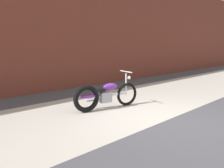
# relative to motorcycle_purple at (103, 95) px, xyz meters

# --- Properties ---
(ground_plane) EXTENTS (80.00, 80.00, 0.00)m
(ground_plane) POSITION_rel_motorcycle_purple_xyz_m (0.53, -1.72, -0.40)
(ground_plane) COLOR #47474C
(sidewalk_slab) EXTENTS (36.00, 3.50, 0.01)m
(sidewalk_slab) POSITION_rel_motorcycle_purple_xyz_m (0.53, 0.03, -0.40)
(sidewalk_slab) COLOR #B2ADA3
(sidewalk_slab) RESTS_ON ground
(brick_building_wall) EXTENTS (36.00, 0.50, 5.52)m
(brick_building_wall) POSITION_rel_motorcycle_purple_xyz_m (0.53, 3.48, 2.36)
(brick_building_wall) COLOR brown
(brick_building_wall) RESTS_ON ground
(motorcycle_purple) EXTENTS (1.98, 0.71, 1.03)m
(motorcycle_purple) POSITION_rel_motorcycle_purple_xyz_m (0.00, 0.00, 0.00)
(motorcycle_purple) COLOR black
(motorcycle_purple) RESTS_ON ground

